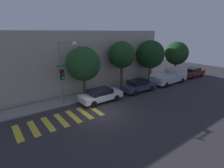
{
  "coord_description": "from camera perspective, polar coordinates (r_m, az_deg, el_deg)",
  "views": [
    {
      "loc": [
        -7.47,
        -11.57,
        6.73
      ],
      "look_at": [
        2.7,
        2.1,
        1.6
      ],
      "focal_mm": 28.0,
      "sensor_mm": 36.0,
      "label": 1
    }
  ],
  "objects": [
    {
      "name": "ground_plane",
      "position": [
        15.33,
        -3.47,
        -9.32
      ],
      "size": [
        60.0,
        60.0,
        0.0
      ],
      "primitive_type": "plane",
      "color": "#2D2B30"
    },
    {
      "name": "tree_near_corner",
      "position": [
        18.02,
        -9.36,
        6.49
      ],
      "size": [
        3.49,
        3.49,
        5.35
      ],
      "color": "#4C3823",
      "rests_on": "ground"
    },
    {
      "name": "sedan_near_corner",
      "position": [
        17.32,
        -3.71,
        -3.6
      ],
      "size": [
        4.27,
        1.77,
        1.33
      ],
      "color": "silver",
      "rests_on": "ground"
    },
    {
      "name": "traffic_light_pole",
      "position": [
        16.32,
        -15.21,
        5.44
      ],
      "size": [
        2.01,
        0.56,
        5.94
      ],
      "color": "slate",
      "rests_on": "ground"
    },
    {
      "name": "tree_behind_truck",
      "position": [
        29.01,
        20.32,
        9.38
      ],
      "size": [
        3.54,
        3.54,
        5.3
      ],
      "color": "brown",
      "rests_on": "ground"
    },
    {
      "name": "crosswalk",
      "position": [
        14.69,
        -16.23,
        -11.23
      ],
      "size": [
        6.68,
        2.6,
        0.0
      ],
      "color": "gold",
      "rests_on": "ground"
    },
    {
      "name": "pickup_truck",
      "position": [
        24.93,
        18.51,
        2.45
      ],
      "size": [
        5.59,
        2.08,
        1.87
      ],
      "color": "#BCBCC1",
      "rests_on": "ground"
    },
    {
      "name": "sidewalk",
      "position": [
        18.71,
        -10.64,
        -4.41
      ],
      "size": [
        26.0,
        2.07,
        0.14
      ],
      "primitive_type": "cube",
      "color": "gray",
      "rests_on": "ground"
    },
    {
      "name": "tree_far_end",
      "position": [
        24.23,
        12.41,
        9.38
      ],
      "size": [
        3.75,
        3.75,
        5.66
      ],
      "color": "#4C3823",
      "rests_on": "ground"
    },
    {
      "name": "sedan_far_end",
      "position": [
        29.65,
        24.77,
        3.59
      ],
      "size": [
        4.53,
        1.77,
        1.42
      ],
      "color": "maroon",
      "rests_on": "ground"
    },
    {
      "name": "sedan_middle",
      "position": [
        20.45,
        8.59,
        -0.46
      ],
      "size": [
        4.2,
        1.78,
        1.41
      ],
      "color": "#2D3351",
      "rests_on": "ground"
    },
    {
      "name": "tree_midblock",
      "position": [
        20.73,
        3.23,
        9.46
      ],
      "size": [
        3.13,
        3.13,
        5.7
      ],
      "color": "#4C3823",
      "rests_on": "ground"
    },
    {
      "name": "building_row",
      "position": [
        21.83,
        -16.34,
        7.36
      ],
      "size": [
        26.0,
        6.0,
        6.84
      ],
      "primitive_type": "cube",
      "color": "#A89E8E",
      "rests_on": "ground"
    }
  ]
}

